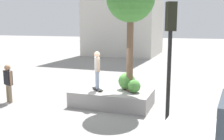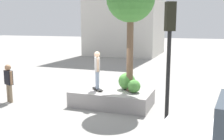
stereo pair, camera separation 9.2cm
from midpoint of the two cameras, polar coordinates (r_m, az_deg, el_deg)
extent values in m
plane|color=gray|center=(11.73, -2.64, -7.35)|extent=(120.00, 120.00, 0.00)
cube|color=gray|center=(11.38, -0.23, -6.13)|extent=(3.40, 1.88, 0.67)
cylinder|color=brown|center=(11.04, 3.70, 3.97)|extent=(0.28, 0.28, 3.34)
sphere|color=#4C8C3D|center=(11.42, 3.03, -2.44)|extent=(0.74, 0.74, 0.74)
sphere|color=#4C8C3D|center=(10.93, 4.61, -3.56)|extent=(0.54, 0.54, 0.54)
cube|color=black|center=(11.34, -3.45, -4.13)|extent=(0.73, 0.70, 0.02)
sphere|color=beige|center=(11.54, -4.36, -4.07)|extent=(0.06, 0.06, 0.06)
sphere|color=beige|center=(11.61, -3.60, -3.98)|extent=(0.06, 0.06, 0.06)
sphere|color=beige|center=(11.09, -3.30, -4.64)|extent=(0.06, 0.06, 0.06)
sphere|color=beige|center=(11.16, -2.51, -4.54)|extent=(0.06, 0.06, 0.06)
cylinder|color=#8C9EB7|center=(11.16, -3.41, -2.29)|extent=(0.14, 0.14, 0.77)
cylinder|color=#8C9EB7|center=(11.34, -3.53, -2.10)|extent=(0.14, 0.14, 0.77)
cube|color=silver|center=(11.13, -3.51, 1.24)|extent=(0.38, 0.47, 0.60)
cylinder|color=#D8AD8C|center=(10.90, -3.36, 1.15)|extent=(0.09, 0.09, 0.57)
cylinder|color=#D8AD8C|center=(11.35, -3.66, 1.50)|extent=(0.09, 0.09, 0.57)
sphere|color=#D8AD8C|center=(11.07, -3.53, 3.42)|extent=(0.25, 0.25, 0.25)
cylinder|color=black|center=(8.19, 11.93, -3.24)|extent=(0.12, 0.12, 3.28)
cube|color=black|center=(7.99, 12.46, 11.36)|extent=(0.36, 0.34, 0.85)
sphere|color=red|center=(8.14, 12.14, 13.07)|extent=(0.14, 0.14, 0.14)
sphere|color=gold|center=(8.13, 12.07, 11.10)|extent=(0.14, 0.14, 0.14)
sphere|color=green|center=(8.12, 12.00, 9.13)|extent=(0.14, 0.14, 0.14)
cylinder|color=#847056|center=(12.60, -21.57, -4.90)|extent=(0.15, 0.15, 0.82)
cylinder|color=#847056|center=(12.77, -21.98, -4.73)|extent=(0.15, 0.15, 0.82)
cube|color=black|center=(12.53, -21.99, -1.57)|extent=(0.50, 0.35, 0.64)
cylinder|color=#9E7251|center=(12.31, -21.48, -1.65)|extent=(0.10, 0.10, 0.61)
cylinder|color=#9E7251|center=(12.74, -22.50, -1.35)|extent=(0.10, 0.10, 0.61)
sphere|color=#9E7251|center=(12.45, -22.13, 0.48)|extent=(0.27, 0.27, 0.27)
camera|label=1|loc=(0.05, -90.24, -0.04)|focal=41.77mm
camera|label=2|loc=(0.05, 89.76, 0.04)|focal=41.77mm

